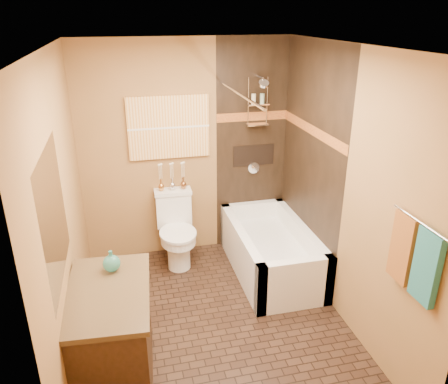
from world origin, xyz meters
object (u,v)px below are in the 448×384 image
object	(u,v)px
sunset_painting	(169,127)
toilet	(176,229)
bathtub	(271,254)
vanity	(112,339)

from	to	relation	value
sunset_painting	toilet	bearing A→B (deg)	-90.00
sunset_painting	toilet	world-z (taller)	sunset_painting
bathtub	vanity	world-z (taller)	vanity
sunset_painting	toilet	size ratio (longest dim) A/B	1.08
bathtub	toilet	world-z (taller)	toilet
sunset_painting	vanity	size ratio (longest dim) A/B	0.88
bathtub	toilet	distance (m)	1.11
bathtub	toilet	bearing A→B (deg)	155.53
sunset_painting	bathtub	distance (m)	1.81
sunset_painting	bathtub	size ratio (longest dim) A/B	0.60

